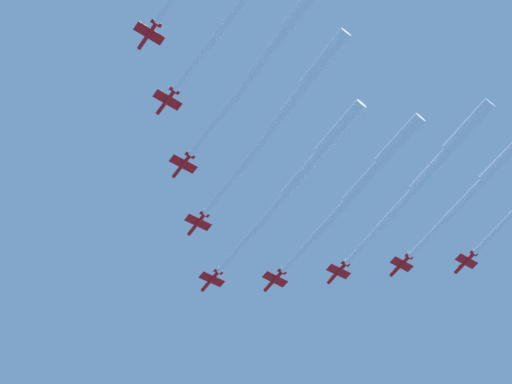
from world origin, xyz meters
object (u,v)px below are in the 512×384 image
(jet_lead, at_px, (306,170))
(jet_port_mid, at_px, (272,49))
(jet_port_inner, at_px, (291,104))
(jet_starboard_inner, at_px, (367,178))
(jet_starboard_mid, at_px, (434,166))
(jet_starboard_outer, at_px, (506,155))

(jet_lead, xyz_separation_m, jet_port_mid, (-10.36, -34.57, 0.04))
(jet_port_inner, distance_m, jet_starboard_inner, 30.05)
(jet_port_inner, distance_m, jet_starboard_mid, 44.33)
(jet_starboard_inner, bearing_deg, jet_port_inner, -136.87)
(jet_starboard_mid, bearing_deg, jet_port_mid, -144.79)
(jet_starboard_outer, bearing_deg, jet_starboard_inner, 171.30)
(jet_starboard_inner, height_order, jet_port_mid, jet_port_mid)
(jet_lead, relative_size, jet_port_mid, 1.08)
(jet_starboard_inner, bearing_deg, jet_lead, -175.83)
(jet_starboard_mid, xyz_separation_m, jet_starboard_outer, (20.54, -2.95, 1.61))
(jet_port_mid, bearing_deg, jet_lead, 73.32)
(jet_port_mid, bearing_deg, jet_port_inner, 70.08)
(jet_lead, height_order, jet_starboard_mid, jet_lead)
(jet_lead, relative_size, jet_starboard_inner, 1.08)
(jet_starboard_inner, height_order, jet_starboard_outer, jet_starboard_outer)
(jet_port_inner, height_order, jet_starboard_inner, jet_port_inner)
(jet_port_inner, xyz_separation_m, jet_port_mid, (-5.58, -15.41, -0.77))
(jet_lead, bearing_deg, jet_starboard_inner, 4.17)
(jet_port_mid, distance_m, jet_starboard_mid, 56.75)
(jet_port_inner, relative_size, jet_port_mid, 1.09)
(jet_port_inner, relative_size, jet_starboard_inner, 1.09)
(jet_lead, xyz_separation_m, jet_starboard_mid, (36.01, -1.86, -0.83))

